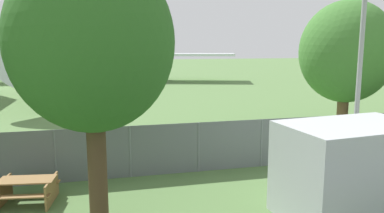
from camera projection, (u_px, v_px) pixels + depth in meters
name	position (u px, v px, depth m)	size (l,w,h in m)	color
perimeter_fence	(198.00, 147.00, 14.04)	(56.07, 0.07, 1.90)	slate
airplane	(89.00, 50.00, 47.00)	(37.46, 47.01, 13.73)	white
portable_cabin	(352.00, 171.00, 10.32)	(4.11, 2.79, 2.64)	silver
picnic_bench_near_cabin	(27.00, 188.00, 11.29)	(1.80, 1.61, 0.76)	olive
tree_behind_benches	(92.00, 43.00, 9.38)	(4.17, 4.17, 7.11)	#4C3823
tree_far_right	(346.00, 52.00, 19.38)	(4.79, 4.79, 7.03)	brown
light_mast	(361.00, 56.00, 12.30)	(0.44, 0.44, 7.10)	#99999E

